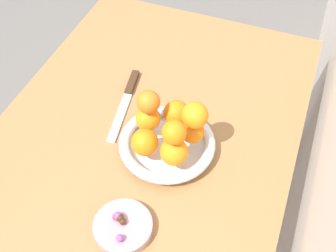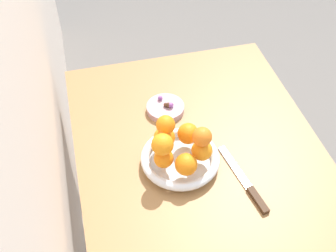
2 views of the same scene
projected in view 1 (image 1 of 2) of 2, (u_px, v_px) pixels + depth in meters
name	position (u px, v px, depth m)	size (l,w,h in m)	color
dining_table	(144.00, 155.00, 1.14)	(1.10, 0.76, 0.74)	#9E7042
fruit_bowl	(167.00, 144.00, 1.03)	(0.24, 0.24, 0.04)	silver
candy_dish	(123.00, 227.00, 0.90)	(0.13, 0.13, 0.02)	#B28C99
orange_0	(176.00, 113.00, 1.03)	(0.06, 0.06, 0.06)	orange
orange_1	(148.00, 119.00, 1.01)	(0.06, 0.06, 0.06)	orange
orange_2	(145.00, 142.00, 0.97)	(0.06, 0.06, 0.06)	orange
orange_3	(174.00, 152.00, 0.95)	(0.06, 0.06, 0.06)	orange
orange_4	(192.00, 133.00, 0.99)	(0.06, 0.06, 0.06)	orange
orange_5	(195.00, 115.00, 0.95)	(0.06, 0.06, 0.06)	orange
orange_6	(149.00, 101.00, 0.97)	(0.06, 0.06, 0.06)	orange
orange_7	(174.00, 133.00, 0.91)	(0.06, 0.06, 0.06)	orange
candy_ball_0	(118.00, 216.00, 0.89)	(0.02, 0.02, 0.02)	#8C4C99
candy_ball_1	(120.00, 218.00, 0.89)	(0.02, 0.02, 0.02)	#472819
candy_ball_2	(116.00, 217.00, 0.89)	(0.01, 0.01, 0.01)	#C6384C
candy_ball_3	(123.00, 222.00, 0.88)	(0.01, 0.01, 0.01)	#472819
candy_ball_4	(120.00, 238.00, 0.86)	(0.02, 0.02, 0.02)	#8C4C99
knife	(127.00, 98.00, 1.15)	(0.26, 0.06, 0.01)	#3F2819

